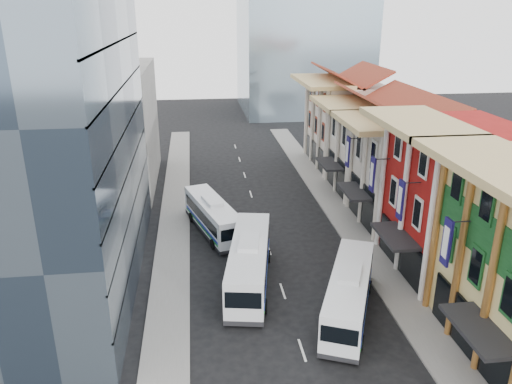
{
  "coord_description": "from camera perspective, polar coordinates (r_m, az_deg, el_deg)",
  "views": [
    {
      "loc": [
        -6.1,
        -17.28,
        20.24
      ],
      "look_at": [
        -1.33,
        20.66,
        5.99
      ],
      "focal_mm": 35.0,
      "sensor_mm": 36.0,
      "label": 1
    }
  ],
  "objects": [
    {
      "name": "sidewalk_right",
      "position": [
        46.51,
        11.96,
        -5.74
      ],
      "size": [
        3.0,
        90.0,
        0.15
      ],
      "primitive_type": "cube",
      "color": "slate",
      "rests_on": "ground"
    },
    {
      "name": "sidewalk_left",
      "position": [
        44.22,
        -9.55,
        -7.0
      ],
      "size": [
        3.0,
        90.0,
        0.15
      ],
      "primitive_type": "cube",
      "color": "slate",
      "rests_on": "ground"
    },
    {
      "name": "shophouse_red",
      "position": [
        42.22,
        21.79,
        -0.8
      ],
      "size": [
        8.0,
        10.0,
        12.0
      ],
      "primitive_type": "cube",
      "color": "maroon",
      "rests_on": "ground"
    },
    {
      "name": "shophouse_cream_near",
      "position": [
        50.53,
        16.67,
        2.0
      ],
      "size": [
        8.0,
        9.0,
        10.0
      ],
      "primitive_type": "cube",
      "color": "beige",
      "rests_on": "ground"
    },
    {
      "name": "shophouse_cream_mid",
      "position": [
        58.5,
        13.25,
        4.78
      ],
      "size": [
        8.0,
        9.0,
        10.0
      ],
      "primitive_type": "cube",
      "color": "beige",
      "rests_on": "ground"
    },
    {
      "name": "shophouse_cream_far",
      "position": [
        68.02,
        10.3,
        7.59
      ],
      "size": [
        8.0,
        12.0,
        11.0
      ],
      "primitive_type": "cube",
      "color": "beige",
      "rests_on": "ground"
    },
    {
      "name": "office_tower",
      "position": [
        38.25,
        -24.1,
        10.83
      ],
      "size": [
        12.0,
        26.0,
        30.0
      ],
      "primitive_type": "cube",
      "color": "#384759",
      "rests_on": "ground"
    },
    {
      "name": "office_block_far",
      "position": [
        61.55,
        -16.37,
        7.19
      ],
      "size": [
        10.0,
        18.0,
        14.0
      ],
      "primitive_type": "cube",
      "color": "gray",
      "rests_on": "ground"
    },
    {
      "name": "bus_left_near",
      "position": [
        38.54,
        -0.77,
        -7.95
      ],
      "size": [
        4.89,
        12.26,
        3.83
      ],
      "primitive_type": null,
      "rotation": [
        0.0,
        0.0,
        -0.18
      ],
      "color": "silver",
      "rests_on": "ground"
    },
    {
      "name": "bus_left_far",
      "position": [
        47.38,
        -4.97,
        -2.69
      ],
      "size": [
        5.38,
        10.83,
        3.39
      ],
      "primitive_type": null,
      "rotation": [
        0.0,
        0.0,
        0.29
      ],
      "color": "white",
      "rests_on": "ground"
    },
    {
      "name": "bus_right",
      "position": [
        35.61,
        10.58,
        -11.21
      ],
      "size": [
        6.7,
        11.14,
        3.53
      ],
      "primitive_type": null,
      "rotation": [
        0.0,
        0.0,
        -0.4
      ],
      "color": "white",
      "rests_on": "ground"
    }
  ]
}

